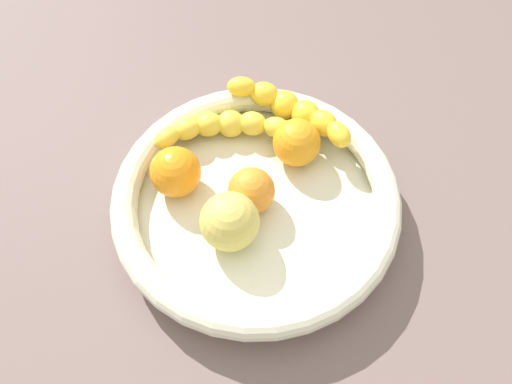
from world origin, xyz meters
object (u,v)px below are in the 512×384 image
object	(u,v)px
banana_draped_left	(293,109)
banana_draped_right	(231,127)
fruit_bowl	(256,202)
apple_yellow	(230,222)
orange_mid_left	(297,143)
orange_front	(176,171)
orange_mid_right	(251,193)

from	to	relation	value
banana_draped_left	banana_draped_right	distance (cm)	9.12
fruit_bowl	apple_yellow	size ratio (longest dim) A/B	5.06
banana_draped_right	orange_mid_left	xyz separation A→B (cm)	(9.56, -0.86, 0.82)
banana_draped_left	apple_yellow	xyz separation A→B (cm)	(-3.31, -19.73, 0.31)
orange_front	apple_yellow	distance (cm)	10.50
fruit_bowl	banana_draped_left	world-z (taller)	banana_draped_left
orange_front	apple_yellow	bearing A→B (deg)	-31.64
orange_mid_left	orange_mid_right	bearing A→B (deg)	-112.56
banana_draped_left	orange_mid_left	bearing A→B (deg)	-72.20
orange_front	orange_mid_right	distance (cm)	10.20
orange_front	apple_yellow	world-z (taller)	apple_yellow
banana_draped_left	orange_front	distance (cm)	18.77
banana_draped_left	orange_front	bearing A→B (deg)	-130.74
orange_mid_left	orange_mid_right	xyz separation A→B (cm)	(-3.85, -9.26, -0.23)
fruit_bowl	orange_mid_right	size ratio (longest dim) A/B	6.16
banana_draped_left	banana_draped_right	size ratio (longest dim) A/B	0.94
fruit_bowl	orange_mid_left	xyz separation A→B (cm)	(3.25, 8.87, 2.65)
orange_front	orange_mid_right	bearing A→B (deg)	-3.16
orange_mid_right	banana_draped_right	bearing A→B (deg)	119.44
orange_front	orange_mid_right	world-z (taller)	orange_front
banana_draped_left	apple_yellow	bearing A→B (deg)	-99.53
fruit_bowl	orange_mid_left	world-z (taller)	orange_mid_left
apple_yellow	orange_mid_left	bearing A→B (deg)	70.30
fruit_bowl	orange_mid_right	bearing A→B (deg)	-147.22
banana_draped_left	orange_mid_right	distance (cm)	14.93
fruit_bowl	orange_mid_left	distance (cm)	9.81
orange_mid_left	apple_yellow	world-z (taller)	apple_yellow
fruit_bowl	orange_mid_left	size ratio (longest dim) A/B	5.72
banana_draped_right	orange_front	xyz separation A→B (cm)	(-4.47, -9.56, 0.91)
banana_draped_right	orange_mid_left	size ratio (longest dim) A/B	3.21
banana_draped_right	orange_front	size ratio (longest dim) A/B	3.13
banana_draped_left	orange_front	xyz separation A→B (cm)	(-12.25, -14.22, -0.03)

